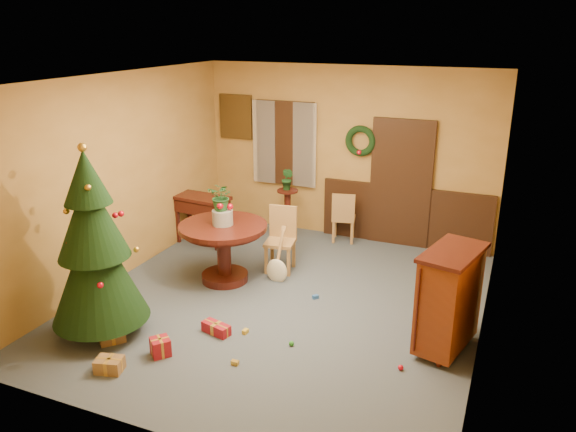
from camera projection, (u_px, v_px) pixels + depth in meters
The scene contains 21 objects.
room_envelope at pixel (357, 175), 9.39m from camera, with size 5.50×5.50×5.50m.
dining_table at pixel (224, 242), 7.91m from camera, with size 1.24×1.24×0.86m.
urn at pixel (223, 217), 7.80m from camera, with size 0.29×0.29×0.21m, color slate.
centerpiece_plant at pixel (222, 196), 7.70m from camera, with size 0.36×0.31×0.40m, color #1E4C23.
chair_near at pixel (281, 236), 8.34m from camera, with size 0.48×0.48×0.96m.
chair_far at pixel (344, 216), 9.39m from camera, with size 0.45×0.45×0.87m.
guitar at pixel (277, 257), 7.97m from camera, with size 0.32×0.15×0.75m, color beige, non-canonical shape.
plant_stand at pixel (288, 209), 9.41m from camera, with size 0.35×0.35×0.90m.
stand_plant at pixel (288, 179), 9.24m from camera, with size 0.21×0.17×0.37m, color #19471E.
christmas_tree at pixel (94, 248), 6.38m from camera, with size 1.12×1.12×2.31m.
writing_desk at pixel (202, 208), 9.29m from camera, with size 0.97×0.54×0.82m.
sideboard at pixel (449, 297), 6.20m from camera, with size 0.71×1.03×1.21m.
gift_a at pixel (109, 365), 5.96m from camera, with size 0.32×0.27×0.15m.
gift_b at pixel (160, 347), 6.25m from camera, with size 0.28×0.28×0.20m.
gift_c at pixel (112, 336), 6.52m from camera, with size 0.33×0.34×0.16m.
gift_d at pixel (216, 328), 6.70m from camera, with size 0.39×0.23×0.13m.
toy_a at pixel (315, 297), 7.56m from camera, with size 0.08×0.05×0.05m, color #295CB3.
toy_b at pixel (291, 343), 6.45m from camera, with size 0.06×0.06×0.06m, color #267F22.
toy_c at pixel (245, 331), 6.71m from camera, with size 0.08×0.05×0.05m, color gold.
toy_d at pixel (401, 368), 5.99m from camera, with size 0.06×0.06×0.06m, color red.
toy_e at pixel (235, 363), 6.09m from camera, with size 0.08×0.05×0.05m, color gold.
Camera 1 is at (2.66, -6.14, 3.51)m, focal length 35.00 mm.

